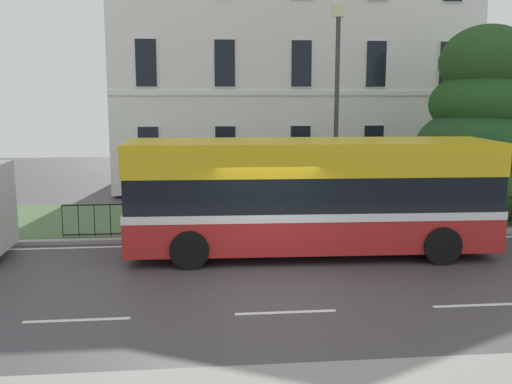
{
  "coord_description": "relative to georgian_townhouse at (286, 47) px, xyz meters",
  "views": [
    {
      "loc": [
        -1.69,
        -12.69,
        4.23
      ],
      "look_at": [
        0.02,
        4.13,
        1.41
      ],
      "focal_mm": 41.35,
      "sensor_mm": 36.0,
      "label": 1
    }
  ],
  "objects": [
    {
      "name": "single_decker_bus",
      "position": [
        -1.3,
        -13.15,
        -4.83
      ],
      "size": [
        9.68,
        2.93,
        3.03
      ],
      "rotation": [
        0.0,
        0.0,
        -0.04
      ],
      "color": "red",
      "rests_on": "ground_plane"
    },
    {
      "name": "ground_plane",
      "position": [
        -2.6,
        -14.49,
        -6.45
      ],
      "size": [
        60.0,
        56.0,
        0.18
      ],
      "color": "#443F43"
    },
    {
      "name": "litter_bin",
      "position": [
        -4.43,
        -10.25,
        -5.71
      ],
      "size": [
        0.48,
        0.48,
        1.19
      ],
      "color": "black",
      "rests_on": "ground_plane"
    },
    {
      "name": "iron_verge_railing",
      "position": [
        -0.0,
        -11.17,
        -5.81
      ],
      "size": [
        16.38,
        0.04,
        0.97
      ],
      "color": "black",
      "rests_on": "ground_plane"
    },
    {
      "name": "georgian_townhouse",
      "position": [
        0.0,
        0.0,
        0.0
      ],
      "size": [
        15.84,
        8.51,
        12.58
      ],
      "color": "white",
      "rests_on": "ground_plane"
    },
    {
      "name": "street_lamp_post",
      "position": [
        0.02,
        -10.3,
        -2.45
      ],
      "size": [
        0.36,
        0.24,
        6.75
      ],
      "color": "#333338",
      "rests_on": "ground_plane"
    },
    {
      "name": "evergreen_tree",
      "position": [
        5.72,
        -8.4,
        -3.84
      ],
      "size": [
        5.19,
        5.19,
        6.96
      ],
      "color": "#423328",
      "rests_on": "ground_plane"
    }
  ]
}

